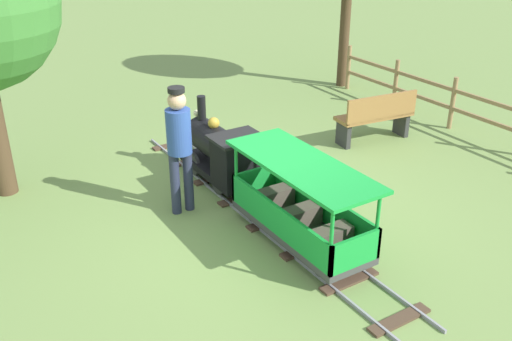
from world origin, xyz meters
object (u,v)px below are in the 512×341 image
object	(u,v)px
locomotive	(223,152)
park_bench	(376,117)
passenger_car	(300,211)
conductor_person	(179,141)

from	to	relation	value
locomotive	park_bench	xyz separation A→B (m)	(2.84, 0.06, -0.07)
passenger_car	conductor_person	world-z (taller)	conductor_person
passenger_car	park_bench	world-z (taller)	passenger_car
passenger_car	conductor_person	xyz separation A→B (m)	(-0.79, 1.40, 0.53)
locomotive	passenger_car	bearing A→B (deg)	-90.00
conductor_person	locomotive	bearing A→B (deg)	25.22
locomotive	park_bench	distance (m)	2.84
locomotive	park_bench	bearing A→B (deg)	1.13
passenger_car	conductor_person	bearing A→B (deg)	119.55
locomotive	park_bench	world-z (taller)	locomotive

